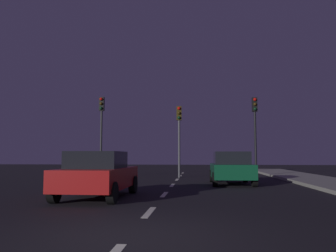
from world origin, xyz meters
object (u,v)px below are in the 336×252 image
object	(u,v)px
traffic_signal_center	(179,127)
car_stopped_ahead	(231,168)
traffic_signal_right	(255,121)
traffic_signal_left	(101,121)
car_adjacent_lane	(98,174)

from	to	relation	value
traffic_signal_center	car_stopped_ahead	bearing A→B (deg)	-59.56
traffic_signal_right	traffic_signal_left	bearing A→B (deg)	180.00
traffic_signal_left	car_stopped_ahead	size ratio (longest dim) A/B	1.36
traffic_signal_center	traffic_signal_right	bearing A→B (deg)	0.01
traffic_signal_left	traffic_signal_center	world-z (taller)	traffic_signal_left
traffic_signal_center	car_adjacent_lane	size ratio (longest dim) A/B	1.13
traffic_signal_left	traffic_signal_center	bearing A→B (deg)	-0.02
traffic_signal_right	car_stopped_ahead	distance (m)	5.84
traffic_signal_right	car_stopped_ahead	xyz separation A→B (m)	(-1.99, -4.75, -2.74)
traffic_signal_center	car_stopped_ahead	world-z (taller)	traffic_signal_center
traffic_signal_left	car_adjacent_lane	size ratio (longest dim) A/B	1.30
car_adjacent_lane	traffic_signal_left	bearing A→B (deg)	105.86
traffic_signal_right	car_stopped_ahead	bearing A→B (deg)	-112.75
traffic_signal_center	car_adjacent_lane	xyz separation A→B (m)	(-2.12, -10.47, -2.44)
car_stopped_ahead	traffic_signal_right	bearing A→B (deg)	67.25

